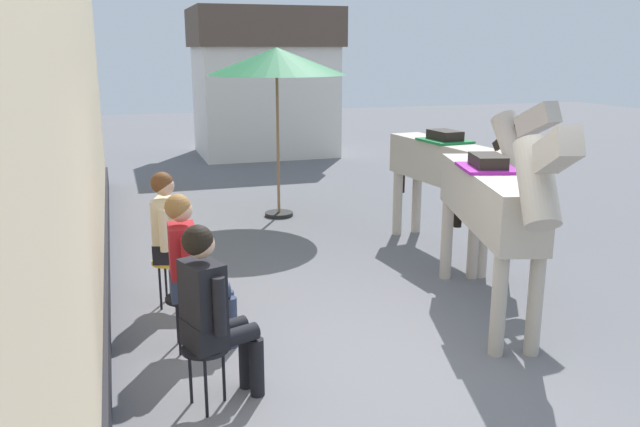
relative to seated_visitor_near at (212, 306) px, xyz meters
name	(u,v)px	position (x,y,z in m)	size (l,w,h in m)	color
ground_plane	(307,259)	(1.63, 3.10, -0.78)	(40.00, 40.00, 0.00)	slate
pub_facade_wall	(75,170)	(-0.92, 1.60, 0.76)	(0.34, 14.00, 3.40)	#CCB793
distant_cottage	(264,81)	(3.03, 11.51, 1.02)	(3.40, 2.60, 3.50)	silver
seated_visitor_near	(212,306)	(0.00, 0.00, 0.00)	(0.61, 0.49, 1.39)	black
seated_visitor_middle	(191,263)	(-0.03, 1.01, 0.00)	(0.61, 0.49, 1.39)	black
seated_visitor_far	(173,232)	(-0.08, 2.05, 0.00)	(0.61, 0.48, 1.39)	gold
saddled_horse_near	(493,201)	(2.80, 0.85, 0.38)	(1.07, 2.92, 2.06)	#B2A899
saddled_horse_far	(454,165)	(3.42, 2.71, 0.38)	(0.65, 3.00, 2.06)	#B2A899
cafe_parasol	(277,62)	(1.82, 5.31, 1.59)	(2.10, 2.10, 2.58)	black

